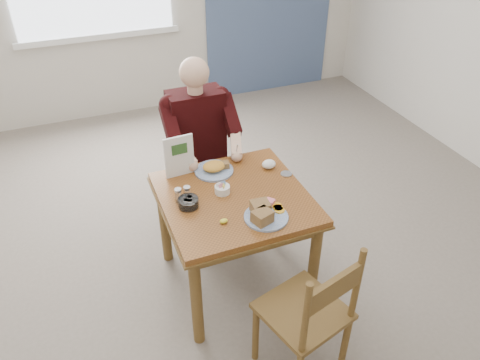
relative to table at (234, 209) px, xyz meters
name	(u,v)px	position (x,y,z in m)	size (l,w,h in m)	color
floor	(235,279)	(0.00, 0.00, -0.64)	(6.00, 6.00, 0.00)	#6C6257
lemon_wedge	(224,221)	(-0.15, -0.23, 0.13)	(0.05, 0.03, 0.03)	yellow
napkin	(269,164)	(0.33, 0.21, 0.14)	(0.10, 0.08, 0.06)	white
metal_dish	(286,174)	(0.41, 0.09, 0.12)	(0.08, 0.08, 0.01)	silver
table	(234,209)	(0.00, 0.00, 0.00)	(0.92, 0.92, 0.75)	brown
chair_far	(198,167)	(0.00, 0.80, -0.16)	(0.42, 0.42, 0.95)	brown
chair_near	(309,315)	(0.12, -0.81, -0.16)	(0.52, 0.52, 0.95)	brown
diner	(200,136)	(0.00, 0.71, 0.17)	(0.53, 0.56, 1.39)	gray
near_plate	(264,214)	(0.08, -0.27, 0.14)	(0.31, 0.31, 0.09)	white
far_plate	(215,168)	(-0.02, 0.30, 0.14)	(0.30, 0.30, 0.07)	white
caddy	(222,189)	(-0.06, 0.06, 0.14)	(0.13, 0.13, 0.07)	white
shakers	(183,194)	(-0.31, 0.07, 0.16)	(0.10, 0.05, 0.10)	white
creamer	(188,202)	(-0.30, 0.00, 0.14)	(0.15, 0.15, 0.06)	white
menu	(179,156)	(-0.25, 0.35, 0.26)	(0.20, 0.03, 0.29)	white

